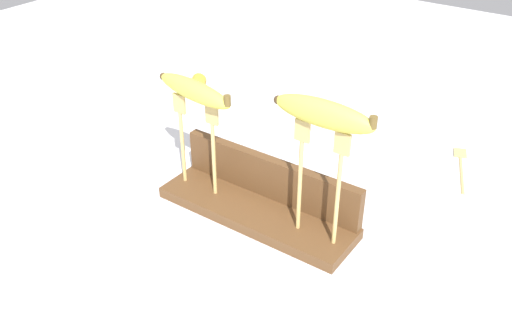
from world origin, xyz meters
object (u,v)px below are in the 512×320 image
(fork_stand_right, at_px, (319,174))
(banana_raised_left, at_px, (194,90))
(fork_fallen_near, at_px, (461,163))
(fork_stand_left, at_px, (197,136))
(banana_raised_right, at_px, (324,113))
(banana_chunk_near, at_px, (198,83))

(fork_stand_right, relative_size, banana_raised_left, 1.12)
(fork_stand_right, distance_m, fork_fallen_near, 0.44)
(fork_stand_left, relative_size, fork_stand_right, 0.88)
(fork_stand_left, relative_size, banana_raised_right, 1.06)
(fork_fallen_near, distance_m, banana_chunk_near, 0.69)
(fork_stand_left, distance_m, banana_raised_left, 0.09)
(fork_stand_right, bearing_deg, banana_raised_right, 179.94)
(fork_stand_left, height_order, fork_fallen_near, fork_stand_left)
(fork_stand_right, bearing_deg, fork_fallen_near, 73.21)
(fork_stand_right, height_order, banana_raised_right, banana_raised_right)
(fork_fallen_near, relative_size, banana_chunk_near, 3.22)
(banana_raised_left, distance_m, banana_chunk_near, 0.53)
(fork_stand_left, xyz_separation_m, fork_fallen_near, (0.37, 0.40, -0.13))
(fork_stand_left, xyz_separation_m, fork_stand_right, (0.25, -0.00, 0.01))
(banana_raised_left, height_order, fork_fallen_near, banana_raised_left)
(banana_chunk_near, bearing_deg, banana_raised_right, -33.10)
(fork_stand_right, bearing_deg, banana_raised_left, 180.00)
(fork_stand_left, bearing_deg, fork_stand_right, -0.00)
(fork_stand_right, xyz_separation_m, fork_fallen_near, (0.12, 0.40, -0.14))
(fork_fallen_near, bearing_deg, banana_raised_left, -133.08)
(fork_fallen_near, bearing_deg, banana_raised_right, -106.80)
(banana_raised_right, bearing_deg, fork_stand_right, -0.06)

